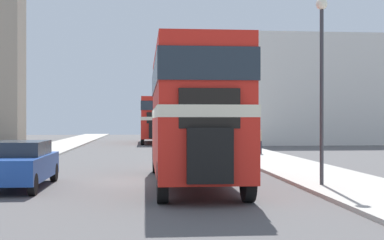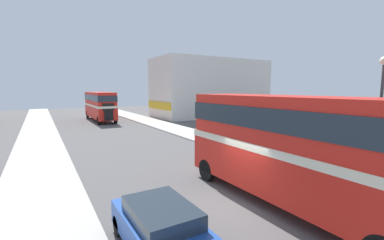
{
  "view_description": "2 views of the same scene",
  "coord_description": "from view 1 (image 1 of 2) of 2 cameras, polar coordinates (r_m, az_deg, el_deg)",
  "views": [
    {
      "loc": [
        0.16,
        -18.81,
        2.15
      ],
      "look_at": [
        1.73,
        -0.99,
        2.15
      ],
      "focal_mm": 50.0,
      "sensor_mm": 36.0,
      "label": 1
    },
    {
      "loc": [
        -6.54,
        -7.59,
        4.66
      ],
      "look_at": [
        1.73,
        6.28,
        2.69
      ],
      "focal_mm": 24.0,
      "sensor_mm": 36.0,
      "label": 2
    }
  ],
  "objects": [
    {
      "name": "pedestrian_walking",
      "position": [
        32.34,
        7.17,
        -2.01
      ],
      "size": [
        0.32,
        0.32,
        1.59
      ],
      "color": "#282833",
      "rests_on": "sidewalk_right"
    },
    {
      "name": "ground_plane",
      "position": [
        18.93,
        -5.53,
        -6.53
      ],
      "size": [
        120.0,
        120.0,
        0.0
      ],
      "primitive_type": "plane",
      "color": "#565454"
    },
    {
      "name": "shop_building_block",
      "position": [
        51.64,
        16.63,
        2.91
      ],
      "size": [
        19.71,
        8.82,
        9.55
      ],
      "color": "silver",
      "rests_on": "ground_plane"
    },
    {
      "name": "double_decker_bus",
      "position": [
        17.87,
        0.01,
        1.46
      ],
      "size": [
        2.55,
        9.99,
        4.38
      ],
      "color": "red",
      "rests_on": "ground_plane"
    },
    {
      "name": "bus_distant",
      "position": [
        50.24,
        -4.04,
        0.39
      ],
      "size": [
        2.48,
        10.91,
        4.17
      ],
      "color": "red",
      "rests_on": "ground_plane"
    },
    {
      "name": "street_lamp",
      "position": [
        17.36,
        13.67,
        5.97
      ],
      "size": [
        0.36,
        0.36,
        5.86
      ],
      "color": "#38383D",
      "rests_on": "sidewalk_right"
    },
    {
      "name": "car_parked_near",
      "position": [
        17.82,
        -17.96,
        -4.46
      ],
      "size": [
        1.78,
        4.45,
        1.47
      ],
      "color": "#1E479E",
      "rests_on": "ground_plane"
    },
    {
      "name": "sidewalk_right",
      "position": [
        20.04,
        14.27,
        -5.99
      ],
      "size": [
        3.5,
        120.0,
        0.12
      ],
      "color": "#B7B2A8",
      "rests_on": "ground_plane"
    }
  ]
}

